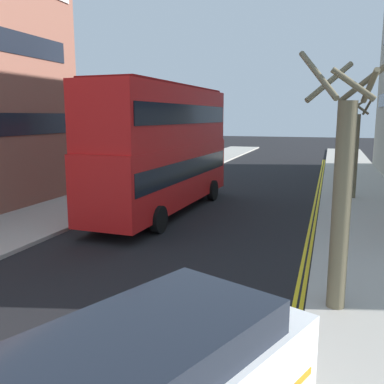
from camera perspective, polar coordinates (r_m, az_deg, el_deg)
The scene contains 7 objects.
sidewalk_right at distance 18.75m, azimuth 22.83°, elevation -3.64°, with size 4.00×80.00×0.14m, color #ADA89E.
sidewalk_left at distance 21.84m, azimuth -13.48°, elevation -1.24°, with size 4.00×80.00×0.14m, color #ADA89E.
kerb_line_outer at distance 16.76m, azimuth 16.14°, elevation -5.06°, with size 0.10×56.00×0.01m, color yellow.
kerb_line_inner at distance 16.76m, azimuth 15.60°, elevation -5.03°, with size 0.10×56.00×0.01m, color yellow.
double_decker_bus_away at distance 18.87m, azimuth -3.84°, elevation 6.33°, with size 3.07×10.88×5.64m.
street_tree_near at distance 9.46m, azimuth 19.59°, elevation -0.25°, with size 1.76×1.93×5.52m.
street_tree_mid at distance 23.18m, azimuth 21.11°, elevation 5.09°, with size 1.35×1.31×5.15m.
Camera 1 is at (4.83, -2.19, 4.30)m, focal length 39.36 mm.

